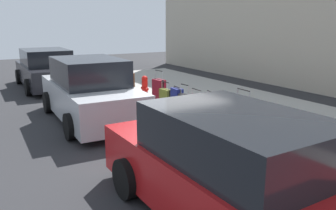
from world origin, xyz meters
TOP-DOWN VIEW (x-y plane):
  - ground_plane at (0.00, 0.00)m, footprint 40.00×40.00m
  - sidewalk_curb at (0.00, -2.50)m, footprint 18.00×5.00m
  - suitcase_black_0 at (-3.96, -0.47)m, footprint 0.39×0.28m
  - suitcase_navy_1 at (-3.44, -0.52)m, footprint 0.48×0.25m
  - suitcase_olive_2 at (-2.86, -0.54)m, footprint 0.49×0.20m
  - suitcase_maroon_3 at (-2.29, -0.56)m, footprint 0.48×0.25m
  - suitcase_silver_4 at (-1.70, -0.50)m, footprint 0.50×0.26m
  - suitcase_teal_5 at (-1.11, -0.60)m, footprint 0.51×0.26m
  - suitcase_red_6 at (-0.52, -0.55)m, footprint 0.50×0.22m
  - suitcase_black_7 at (0.02, -0.53)m, footprint 0.39×0.22m
  - suitcase_navy_8 at (0.52, -0.59)m, footprint 0.43×0.25m
  - suitcase_olive_9 at (1.05, -0.51)m, footprint 0.45×0.22m
  - suitcase_maroon_10 at (1.60, -0.59)m, footprint 0.48×0.28m
  - fire_hydrant at (2.50, -0.53)m, footprint 0.39×0.21m
  - bollard_post at (3.11, -0.38)m, footprint 0.12×0.12m
  - parked_car_red_0 at (-4.70, 1.76)m, footprint 4.74×2.04m
  - parked_car_silver_1 at (1.29, 1.76)m, footprint 4.59×2.10m
  - parked_car_charcoal_2 at (7.08, 1.76)m, footprint 4.73×2.16m

SIDE VIEW (x-z plane):
  - ground_plane at x=0.00m, z-range 0.00..0.00m
  - sidewalk_curb at x=0.00m, z-range 0.00..0.14m
  - suitcase_olive_9 at x=1.05m, z-range 0.03..0.82m
  - suitcase_teal_5 at x=-1.11m, z-range 0.00..0.85m
  - suitcase_black_7 at x=0.02m, z-range 0.00..0.87m
  - suitcase_red_6 at x=-0.52m, z-range 0.03..0.85m
  - suitcase_navy_1 at x=-3.44m, z-range 0.01..0.87m
  - suitcase_black_0 at x=-3.96m, z-range 0.11..0.80m
  - suitcase_navy_8 at x=0.52m, z-range 0.11..0.84m
  - suitcase_olive_2 at x=-2.86m, z-range 0.01..0.97m
  - suitcase_silver_4 at x=-1.70m, z-range 0.03..0.98m
  - suitcase_maroon_10 at x=1.60m, z-range -0.01..1.06m
  - suitcase_maroon_3 at x=-2.29m, z-range -0.03..1.09m
  - bollard_post at x=3.11m, z-range 0.14..0.93m
  - fire_hydrant at x=2.50m, z-range 0.16..0.94m
  - parked_car_red_0 at x=-4.70m, z-range -0.05..1.54m
  - parked_car_charcoal_2 at x=7.08m, z-range -0.05..1.54m
  - parked_car_silver_1 at x=1.29m, z-range -0.06..1.66m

